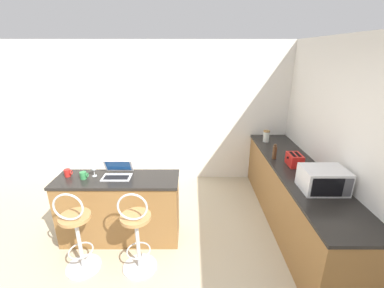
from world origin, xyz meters
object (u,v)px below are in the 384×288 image
Objects in this scene: laptop at (116,172)px; mug_green at (82,176)px; toaster at (293,160)px; bar_stool_far at (136,233)px; microwave at (322,179)px; bar_stool_near at (76,234)px; storage_jar at (265,136)px; pepper_mill at (274,152)px; wine_glass_short at (93,169)px; mug_red at (66,173)px.

laptop is 0.41m from mug_green.
bar_stool_far is at bearing -155.50° from toaster.
bar_stool_near is at bearing -174.85° from microwave.
storage_jar is (2.26, 1.32, 0.05)m from laptop.
microwave is at bearing -8.38° from laptop.
microwave reaches higher than pepper_mill.
pepper_mill is at bearing 106.66° from microwave.
toaster is at bearing 7.69° from laptop.
bar_stool_near is 0.66m from bar_stool_far.
bar_stool_near is 2.94× the size of laptop.
toaster is (2.38, 0.32, 0.03)m from laptop.
storage_jar is (-0.19, 1.68, -0.03)m from microwave.
pepper_mill is 1.61× the size of wine_glass_short.
toaster is 1.01m from storage_jar.
bar_stool_near is 0.83m from laptop.
laptop reaches higher than mug_green.
laptop reaches higher than toaster.
toaster is at bearing -48.40° from pepper_mill.
laptop reaches higher than mug_red.
bar_stool_near is at bearing -155.01° from pepper_mill.
bar_stool_near is 4.09× the size of toaster.
toaster is 2.59× the size of mug_green.
wine_glass_short is 2.88m from storage_jar.
bar_stool_near is at bearing -143.20° from storage_jar.
bar_stool_far is 1.01m from mug_green.
bar_stool_near is 3.27m from storage_jar.
toaster reaches higher than bar_stool_near.
wine_glass_short reaches higher than mug_green.
laptop is 1.78× the size of storage_jar.
laptop is 2.40m from toaster.
mug_green is 0.42× the size of pepper_mill.
toaster reaches higher than wine_glass_short.
mug_green is at bearing 97.97° from bar_stool_near.
wine_glass_short is at bearing -152.42° from storage_jar.
bar_stool_far reaches higher than wine_glass_short.
microwave is 1.87× the size of toaster.
microwave is 2.86m from mug_green.
storage_jar is (2.58, 1.93, 0.50)m from bar_stool_near.
storage_jar is (2.66, 1.40, 0.06)m from mug_green.
mug_red is (-3.01, -0.33, -0.04)m from toaster.
laptop is 2.45× the size of wine_glass_short.
microwave is 3.30× the size of wine_glass_short.
bar_stool_near is 2.90m from toaster.
mug_red is at bearing -178.89° from laptop.
wine_glass_short is at bearing 172.66° from microwave.
bar_stool_near is 2.18× the size of microwave.
toaster is at bearing 95.52° from microwave.
laptop is 0.74× the size of microwave.
bar_stool_near is at bearing -161.03° from toaster.
bar_stool_near is 0.70m from mug_green.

